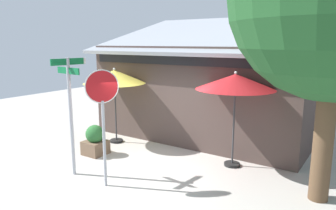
{
  "coord_description": "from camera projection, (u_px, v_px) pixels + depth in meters",
  "views": [
    {
      "loc": [
        4.96,
        -6.29,
        3.4
      ],
      "look_at": [
        -0.08,
        1.2,
        1.6
      ],
      "focal_mm": 33.85,
      "sensor_mm": 36.0,
      "label": 1
    }
  ],
  "objects": [
    {
      "name": "street_sign_post",
      "position": [
        70.0,
        104.0,
        7.94
      ],
      "size": [
        0.91,
        0.97,
        3.03
      ],
      "color": "#A8AAB2",
      "rests_on": "ground"
    },
    {
      "name": "ground_plane",
      "position": [
        145.0,
        173.0,
        8.5
      ],
      "size": [
        28.0,
        28.0,
        0.1
      ],
      "primitive_type": "cube",
      "color": "#ADA8A0"
    },
    {
      "name": "cafe_building",
      "position": [
        213.0,
        87.0,
        11.98
      ],
      "size": [
        7.87,
        5.39,
        4.45
      ],
      "color": "#473833",
      "rests_on": "ground"
    },
    {
      "name": "stop_sign",
      "position": [
        103.0,
        106.0,
        7.26
      ],
      "size": [
        0.45,
        0.65,
        2.79
      ],
      "color": "#A8AAB2",
      "rests_on": "ground"
    },
    {
      "name": "patio_umbrella_crimson_center",
      "position": [
        235.0,
        82.0,
        8.41
      ],
      "size": [
        2.13,
        2.13,
        2.64
      ],
      "color": "black",
      "rests_on": "ground"
    },
    {
      "name": "sidewalk_planter",
      "position": [
        95.0,
        141.0,
        9.69
      ],
      "size": [
        0.64,
        0.64,
        0.92
      ],
      "color": "brown",
      "rests_on": "ground"
    },
    {
      "name": "patio_umbrella_mustard_left",
      "position": [
        114.0,
        77.0,
        10.54
      ],
      "size": [
        2.07,
        2.07,
        2.56
      ],
      "color": "black",
      "rests_on": "ground"
    }
  ]
}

